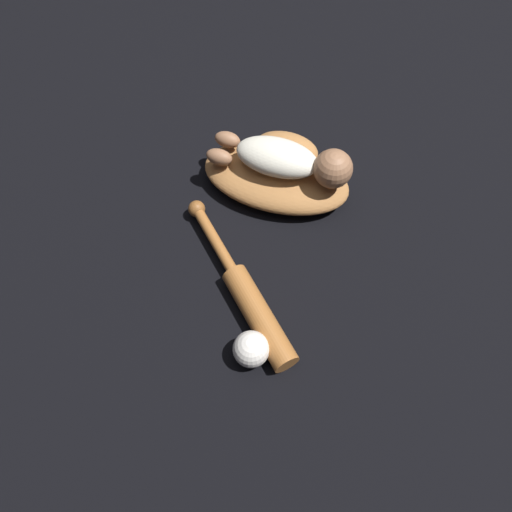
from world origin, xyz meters
The scene contains 5 objects.
ground_plane centered at (0.00, 0.00, 0.00)m, with size 6.00×6.00×0.00m, color black.
baseball_glove centered at (0.02, -0.03, 0.04)m, with size 0.40×0.28×0.08m.
baby_figure centered at (0.05, -0.05, 0.12)m, with size 0.36×0.14×0.09m.
baseball_bat centered at (0.01, -0.38, 0.03)m, with size 0.32×0.39×0.06m.
baseball centered at (0.04, -0.50, 0.04)m, with size 0.08×0.08×0.08m.
Camera 1 is at (0.11, -0.84, 1.03)m, focal length 35.00 mm.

